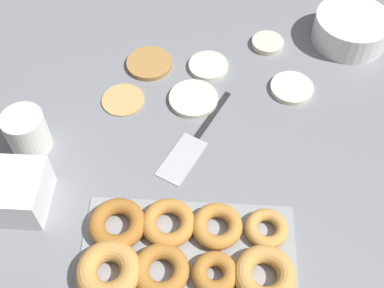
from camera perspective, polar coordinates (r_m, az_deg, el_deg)
The scene contains 12 objects.
ground_plane at distance 1.11m, azimuth 0.02°, elevation 3.11°, with size 3.00×3.00×0.00m, color gray.
pancake_0 at distance 1.22m, azimuth 1.95°, elevation 9.24°, with size 0.10×0.10×0.01m, color silver.
pancake_1 at distance 1.23m, azimuth -5.08°, elevation 9.50°, with size 0.11×0.11×0.01m, color #B27F42.
pancake_2 at distance 1.15m, azimuth -8.18°, elevation 5.27°, with size 0.10×0.10×0.01m, color tan.
pancake_3 at distance 1.19m, azimuth 11.74°, elevation 6.51°, with size 0.10×0.10×0.01m, color silver.
pancake_4 at distance 1.14m, azimuth -0.08°, elevation 5.38°, with size 0.12×0.12×0.01m, color silver.
pancake_5 at distance 1.29m, azimuth 8.95°, elevation 11.72°, with size 0.08×0.08×0.02m, color beige.
donut_tray at distance 0.92m, azimuth -1.46°, elevation -12.60°, with size 0.41×0.22×0.05m.
batter_bowl at distance 1.33m, azimuth 18.31°, elevation 12.84°, with size 0.19×0.19×0.07m.
container_stack at distance 1.01m, azimuth -20.49°, elevation -5.32°, with size 0.13×0.12×0.09m.
paper_cup at distance 1.08m, azimuth -18.97°, elevation 1.39°, with size 0.09×0.09×0.09m.
spatula at distance 1.05m, azimuth -0.36°, elevation -0.49°, with size 0.16×0.27×0.01m.
Camera 1 is at (0.04, -0.70, 0.86)m, focal length 45.00 mm.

